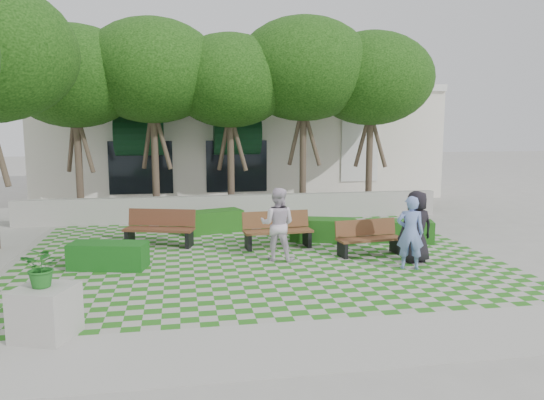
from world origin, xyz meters
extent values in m
plane|color=gray|center=(0.00, 0.00, 0.00)|extent=(90.00, 90.00, 0.00)
plane|color=#2B721E|center=(0.00, 1.00, 0.01)|extent=(12.00, 12.00, 0.00)
cube|color=#9E9B93|center=(0.00, -4.70, 0.01)|extent=(16.00, 2.00, 0.01)
cube|color=#9E9B93|center=(0.00, 6.20, 0.45)|extent=(15.00, 0.36, 0.90)
cube|color=brown|center=(2.94, 0.56, 0.44)|extent=(1.80, 0.75, 0.06)
cube|color=brown|center=(2.91, 0.81, 0.70)|extent=(1.74, 0.34, 0.44)
cube|color=black|center=(2.17, 0.47, 0.21)|extent=(0.16, 0.49, 0.43)
cube|color=black|center=(3.71, 0.66, 0.21)|extent=(0.16, 0.49, 0.43)
cube|color=brown|center=(0.72, 1.78, 0.48)|extent=(1.95, 0.72, 0.06)
cube|color=brown|center=(0.70, 2.05, 0.76)|extent=(1.92, 0.27, 0.48)
cube|color=black|center=(-0.13, 1.71, 0.23)|extent=(0.14, 0.54, 0.47)
cube|color=black|center=(1.57, 1.84, 0.23)|extent=(0.14, 0.54, 0.47)
cube|color=#522C1C|center=(-2.55, 2.55, 0.49)|extent=(2.04, 1.13, 0.07)
cube|color=#522C1C|center=(-2.47, 2.82, 0.78)|extent=(1.91, 0.69, 0.49)
cube|color=black|center=(-3.38, 2.80, 0.24)|extent=(0.26, 0.55, 0.48)
cube|color=black|center=(-1.71, 2.30, 0.24)|extent=(0.26, 0.55, 0.48)
cube|color=#194F15|center=(4.43, 1.93, 0.31)|extent=(1.93, 1.18, 0.63)
cube|color=#184A13|center=(2.19, 2.45, 0.33)|extent=(2.02, 1.28, 0.66)
cube|color=#1B5115|center=(-0.98, 4.27, 0.34)|extent=(2.11, 1.34, 0.69)
cube|color=#144B16|center=(-3.67, 0.43, 0.32)|extent=(1.92, 1.11, 0.63)
cube|color=#9E9B93|center=(-4.15, -3.67, 0.43)|extent=(1.10, 1.10, 0.86)
imported|color=#206921|center=(-4.15, -3.67, 1.19)|extent=(0.74, 0.70, 0.67)
imported|color=#7089CD|center=(3.42, -0.84, 0.88)|extent=(0.75, 0.61, 1.77)
imported|color=black|center=(3.82, -0.31, 0.90)|extent=(0.94, 0.67, 1.81)
imported|color=silver|center=(0.47, 0.51, 0.93)|extent=(1.10, 0.99, 1.85)
cylinder|color=#47382B|center=(-5.50, 7.60, 1.82)|extent=(0.26, 0.26, 3.64)
ellipsoid|color=#1E4C11|center=(-5.50, 7.60, 5.07)|extent=(4.80, 4.80, 3.60)
cylinder|color=#47382B|center=(-2.80, 7.60, 1.90)|extent=(0.26, 0.26, 3.81)
ellipsoid|color=#1E4C11|center=(-2.80, 7.60, 5.30)|extent=(5.00, 5.00, 3.75)
cylinder|color=#47382B|center=(0.00, 7.60, 1.79)|extent=(0.26, 0.26, 3.58)
ellipsoid|color=#1E4C11|center=(0.00, 7.60, 4.99)|extent=(4.60, 4.60, 3.45)
cylinder|color=#47382B|center=(2.80, 7.60, 1.96)|extent=(0.26, 0.26, 3.92)
ellipsoid|color=#1E4C11|center=(2.80, 7.60, 5.46)|extent=(5.20, 5.20, 3.90)
cylinder|color=#47382B|center=(5.50, 7.60, 1.85)|extent=(0.26, 0.26, 3.70)
ellipsoid|color=#1E4C11|center=(5.50, 7.60, 5.15)|extent=(4.80, 4.80, 3.60)
cube|color=silver|center=(1.00, 14.20, 2.50)|extent=(18.00, 8.00, 5.00)
cube|color=white|center=(1.00, 10.20, 5.00)|extent=(18.00, 0.30, 0.30)
cube|color=black|center=(6.00, 10.18, 2.20)|extent=(1.40, 0.10, 2.40)
cylinder|color=#0E351B|center=(-3.50, 10.18, 3.00)|extent=(3.00, 1.80, 1.80)
cube|color=black|center=(-3.50, 10.18, 1.60)|extent=(2.60, 0.08, 2.20)
cylinder|color=#0E351B|center=(0.50, 10.18, 3.00)|extent=(3.00, 1.80, 1.80)
cube|color=black|center=(0.50, 10.18, 1.60)|extent=(2.60, 0.08, 2.20)
camera|label=1|loc=(-1.96, -12.40, 3.49)|focal=35.00mm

